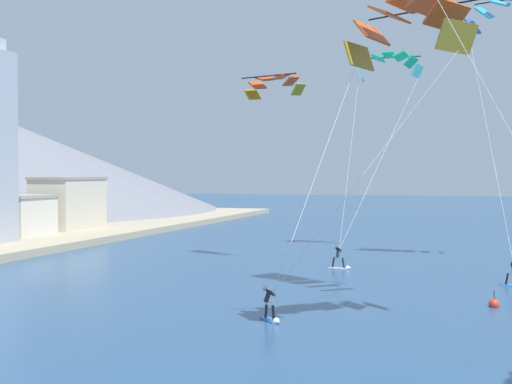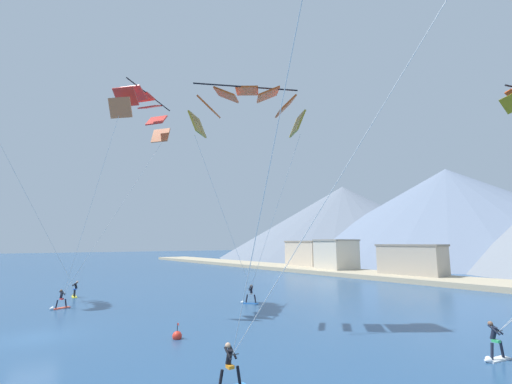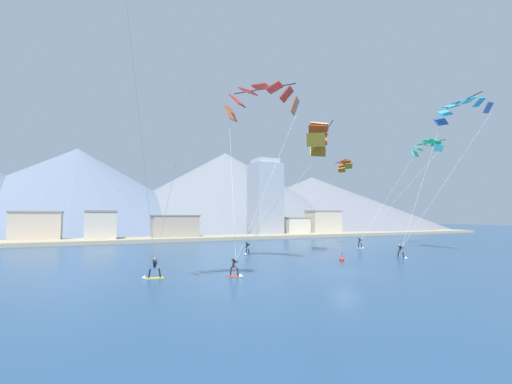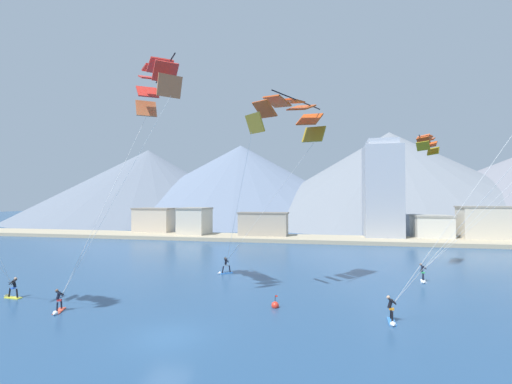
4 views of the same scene
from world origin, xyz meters
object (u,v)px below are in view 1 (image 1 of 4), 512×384
(kitesurfer_far_right, at_px, (271,310))
(parafoil_kite_near_trail, at_px, (389,64))
(kitesurfer_near_trail, at_px, (341,261))
(parafoil_kite_far_right, at_px, (407,24))
(parafoil_kite_distant_high_outer, at_px, (274,83))
(race_marker_buoy, at_px, (494,304))

(kitesurfer_far_right, bearing_deg, parafoil_kite_near_trail, -3.05)
(kitesurfer_near_trail, distance_m, parafoil_kite_far_right, 19.96)
(parafoil_kite_near_trail, xyz_separation_m, parafoil_kite_distant_high_outer, (-11.61, 7.67, -2.82))
(kitesurfer_far_right, distance_m, race_marker_buoy, 12.47)
(parafoil_kite_far_right, bearing_deg, kitesurfer_far_right, 142.86)
(parafoil_kite_far_right, bearing_deg, parafoil_kite_distant_high_outer, 39.18)
(parafoil_kite_near_trail, height_order, parafoil_kite_far_right, parafoil_kite_near_trail)
(kitesurfer_near_trail, height_order, parafoil_kite_distant_high_outer, parafoil_kite_distant_high_outer)
(kitesurfer_near_trail, bearing_deg, parafoil_kite_near_trail, -8.08)
(kitesurfer_near_trail, xyz_separation_m, kitesurfer_far_right, (-19.66, -0.16, -0.04))
(parafoil_kite_near_trail, relative_size, parafoil_kite_distant_high_outer, 3.04)
(parafoil_kite_distant_high_outer, bearing_deg, kitesurfer_near_trail, -109.38)
(parafoil_kite_distant_high_outer, bearing_deg, parafoil_kite_far_right, -140.82)
(kitesurfer_near_trail, relative_size, parafoil_kite_distant_high_outer, 0.33)
(parafoil_kite_near_trail, bearing_deg, race_marker_buoy, -162.01)
(parafoil_kite_far_right, xyz_separation_m, race_marker_buoy, (-0.48, -4.64, -15.11))
(kitesurfer_near_trail, distance_m, parafoil_kite_near_trail, 21.48)
(parafoil_kite_near_trail, distance_m, parafoil_kite_far_right, 26.16)
(kitesurfer_near_trail, distance_m, kitesurfer_far_right, 19.67)
(kitesurfer_near_trail, xyz_separation_m, race_marker_buoy, (-12.66, -10.47, -0.41))
(kitesurfer_near_trail, bearing_deg, kitesurfer_far_right, -179.53)
(kitesurfer_near_trail, bearing_deg, parafoil_kite_distant_high_outer, 70.62)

